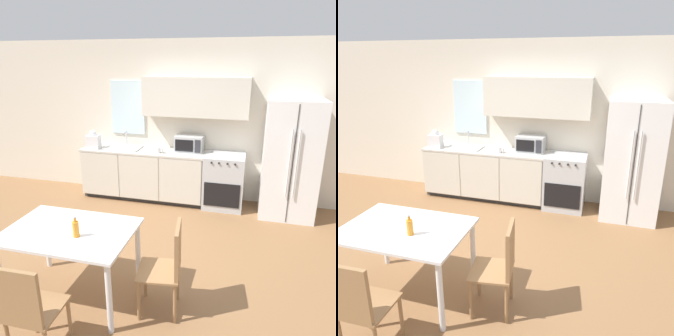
{
  "view_description": "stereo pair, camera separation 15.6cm",
  "coord_description": "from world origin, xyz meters",
  "views": [
    {
      "loc": [
        1.42,
        -3.29,
        2.36
      ],
      "look_at": [
        0.4,
        0.55,
        1.05
      ],
      "focal_mm": 35.0,
      "sensor_mm": 36.0,
      "label": 1
    },
    {
      "loc": [
        1.57,
        -3.25,
        2.36
      ],
      "look_at": [
        0.4,
        0.55,
        1.05
      ],
      "focal_mm": 35.0,
      "sensor_mm": 36.0,
      "label": 2
    }
  ],
  "objects": [
    {
      "name": "ground_plane",
      "position": [
        0.0,
        0.0,
        0.0
      ],
      "size": [
        12.0,
        12.0,
        0.0
      ],
      "primitive_type": "plane",
      "color": "olive"
    },
    {
      "name": "wall_back",
      "position": [
        0.06,
        2.2,
        1.42
      ],
      "size": [
        12.0,
        0.38,
        2.7
      ],
      "color": "beige",
      "rests_on": "ground_plane"
    },
    {
      "name": "kitchen_counter",
      "position": [
        -0.39,
        1.9,
        0.45
      ],
      "size": [
        2.17,
        0.62,
        0.89
      ],
      "color": "#333333",
      "rests_on": "ground_plane"
    },
    {
      "name": "oven_range",
      "position": [
        1.01,
        1.89,
        0.45
      ],
      "size": [
        0.65,
        0.63,
        0.9
      ],
      "color": "#B7BABC",
      "rests_on": "ground_plane"
    },
    {
      "name": "refrigerator",
      "position": [
        2.0,
        1.84,
        0.91
      ],
      "size": [
        0.81,
        0.76,
        1.83
      ],
      "color": "white",
      "rests_on": "ground_plane"
    },
    {
      "name": "kitchen_sink",
      "position": [
        -0.77,
        1.91,
        0.9
      ],
      "size": [
        0.61,
        0.41,
        0.27
      ],
      "color": "#B7BABC",
      "rests_on": "kitchen_counter"
    },
    {
      "name": "microwave",
      "position": [
        0.39,
        2.01,
        1.02
      ],
      "size": [
        0.47,
        0.33,
        0.27
      ],
      "color": "#B7BABC",
      "rests_on": "kitchen_counter"
    },
    {
      "name": "coffee_mug",
      "position": [
        -0.09,
        1.77,
        0.94
      ],
      "size": [
        0.13,
        0.09,
        0.1
      ],
      "color": "white",
      "rests_on": "kitchen_counter"
    },
    {
      "name": "grocery_bag_0",
      "position": [
        -1.27,
        1.77,
        1.03
      ],
      "size": [
        0.25,
        0.22,
        0.33
      ],
      "rotation": [
        0.0,
        0.0,
        0.12
      ],
      "color": "white",
      "rests_on": "kitchen_counter"
    },
    {
      "name": "dining_table",
      "position": [
        -0.26,
        -0.75,
        0.67
      ],
      "size": [
        1.26,
        0.87,
        0.77
      ],
      "color": "white",
      "rests_on": "ground_plane"
    },
    {
      "name": "dining_chair_near",
      "position": [
        -0.17,
        -1.56,
        0.54
      ],
      "size": [
        0.41,
        0.41,
        0.93
      ],
      "rotation": [
        0.0,
        0.0,
        0.03
      ],
      "color": "#997047",
      "rests_on": "ground_plane"
    },
    {
      "name": "dining_chair_side",
      "position": [
        0.75,
        -0.72,
        0.54
      ],
      "size": [
        0.45,
        0.45,
        0.93
      ],
      "rotation": [
        0.0,
        0.0,
        1.72
      ],
      "color": "#997047",
      "rests_on": "ground_plane"
    },
    {
      "name": "drink_bottle",
      "position": [
        -0.13,
        -0.85,
        0.85
      ],
      "size": [
        0.06,
        0.06,
        0.22
      ],
      "color": "orange",
      "rests_on": "dining_table"
    }
  ]
}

